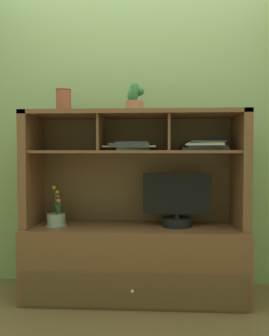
% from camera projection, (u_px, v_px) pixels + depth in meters
% --- Properties ---
extents(floor_plane, '(6.00, 6.00, 0.02)m').
position_uv_depth(floor_plane, '(134.00, 296.00, 2.52)').
color(floor_plane, brown).
rests_on(floor_plane, ground).
extents(back_wall, '(6.00, 0.02, 2.80)m').
position_uv_depth(back_wall, '(136.00, 111.00, 2.75)').
color(back_wall, '#85A368').
rests_on(back_wall, ground).
extents(media_console, '(1.59, 0.53, 1.35)m').
position_uv_depth(media_console, '(135.00, 240.00, 2.51)').
color(media_console, brown).
rests_on(media_console, ground).
extents(tv_monitor, '(0.50, 0.22, 0.39)m').
position_uv_depth(tv_monitor, '(177.00, 204.00, 2.48)').
color(tv_monitor, black).
rests_on(tv_monitor, media_console).
extents(potted_orchid, '(0.15, 0.15, 0.30)m').
position_uv_depth(potted_orchid, '(56.00, 219.00, 2.49)').
color(potted_orchid, '#8D9D90').
rests_on(potted_orchid, media_console).
extents(magazine_stack_left, '(0.34, 0.30, 0.07)m').
position_uv_depth(magazine_stack_left, '(204.00, 146.00, 2.48)').
color(magazine_stack_left, '#3E4046').
rests_on(magazine_stack_left, media_console).
extents(magazine_stack_centre, '(0.39, 0.30, 0.06)m').
position_uv_depth(magazine_stack_centre, '(131.00, 146.00, 2.47)').
color(magazine_stack_centre, '#45805D').
rests_on(magazine_stack_centre, media_console).
extents(potted_succulent, '(0.15, 0.15, 0.22)m').
position_uv_depth(potted_succulent, '(135.00, 99.00, 2.48)').
color(potted_succulent, '#B56949').
rests_on(potted_succulent, media_console).
extents(ceramic_vase, '(0.12, 0.12, 0.17)m').
position_uv_depth(ceramic_vase, '(64.00, 100.00, 2.47)').
color(ceramic_vase, brown).
rests_on(ceramic_vase, media_console).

